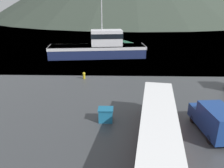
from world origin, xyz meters
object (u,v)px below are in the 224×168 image
object	(u,v)px
delivery_van	(215,120)
fishing_boat	(99,47)
tour_bus	(158,130)
small_boat	(127,44)
storage_bin	(106,115)

from	to	relation	value
delivery_van	fishing_boat	distance (m)	30.58
tour_bus	small_boat	size ratio (longest dim) A/B	2.00
tour_bus	fishing_boat	size ratio (longest dim) A/B	0.66
fishing_boat	small_boat	xyz separation A→B (m)	(6.28, 12.84, -1.53)
tour_bus	fishing_boat	xyz separation A→B (m)	(-6.83, 30.52, 0.21)
delivery_van	storage_bin	bearing A→B (deg)	163.11
delivery_van	tour_bus	bearing A→B (deg)	-160.84
tour_bus	fishing_boat	bearing A→B (deg)	111.59
fishing_boat	tour_bus	bearing A→B (deg)	-174.07
tour_bus	small_boat	world-z (taller)	tour_bus
fishing_boat	storage_bin	bearing A→B (deg)	179.25
tour_bus	storage_bin	bearing A→B (deg)	143.12
tour_bus	storage_bin	distance (m)	5.98
fishing_boat	storage_bin	world-z (taller)	fishing_boat
tour_bus	delivery_van	world-z (taller)	tour_bus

